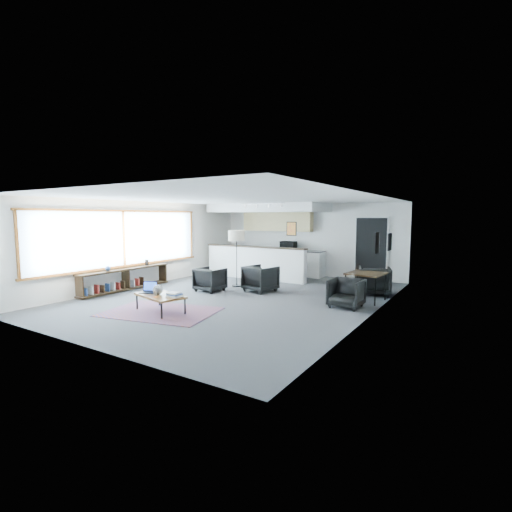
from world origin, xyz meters
The scene contains 21 objects.
room centered at (0.00, 0.00, 1.30)m, with size 7.02×9.02×2.62m.
window centered at (-3.46, -0.90, 1.46)m, with size 0.10×5.95×1.66m.
console centered at (-3.30, -1.05, 0.33)m, with size 0.35×3.00×0.80m.
kitchenette centered at (-1.20, 3.71, 1.38)m, with size 4.20×1.96×2.60m.
doorway centered at (2.30, 4.42, 1.07)m, with size 1.10×0.12×2.15m.
track_light centered at (-0.59, 2.20, 2.53)m, with size 1.60×0.07×0.15m.
wall_art_lower centered at (3.47, 0.40, 1.55)m, with size 0.03×0.38×0.48m.
wall_art_upper centered at (3.47, 1.70, 1.50)m, with size 0.03×0.34×0.44m.
kilim_rug centered at (-0.58, -2.25, 0.01)m, with size 2.73×2.14×0.01m.
coffee_table centered at (-0.58, -2.25, 0.37)m, with size 1.35×0.95×0.40m.
laptop centered at (-0.99, -2.20, 0.47)m, with size 0.42×0.38×0.24m.
ceramic_pot centered at (-0.64, -2.27, 0.51)m, with size 0.22×0.22×0.22m.
book_stack centered at (-0.16, -2.24, 0.44)m, with size 0.31×0.25×0.10m.
coaster centered at (-0.48, -2.49, 0.40)m, with size 0.11×0.11×0.01m.
armchair_left centered at (-1.14, 0.21, 0.37)m, with size 0.72×0.68×0.75m, color black.
armchair_right centered at (0.10, 0.95, 0.41)m, with size 0.80×0.74×0.82m, color black.
floor_lamp centered at (-0.94, 1.25, 1.50)m, with size 0.58×0.58×1.72m.
dining_table centered at (3.00, 1.32, 0.66)m, with size 0.93×0.93×0.72m.
dining_chair_near centered at (2.80, 0.38, 0.32)m, with size 0.62×0.58×0.64m, color black.
dining_chair_far centered at (3.00, 2.18, 0.36)m, with size 0.71×0.66×0.73m, color black.
microwave centered at (-0.64, 4.15, 1.12)m, with size 0.56×0.31×0.38m, color black.
Camera 1 is at (5.54, -8.02, 2.12)m, focal length 26.00 mm.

